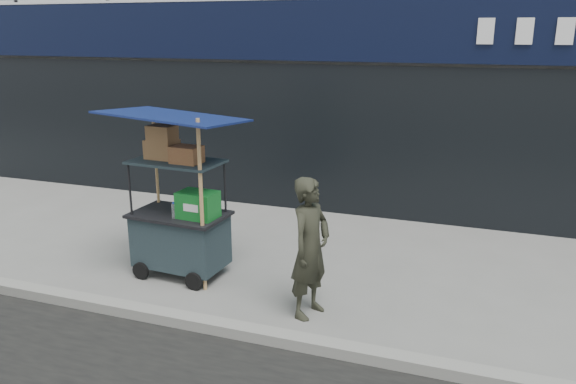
% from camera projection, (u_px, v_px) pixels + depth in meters
% --- Properties ---
extents(ground, '(80.00, 80.00, 0.00)m').
position_uv_depth(ground, '(229.00, 323.00, 5.81)').
color(ground, slate).
rests_on(ground, ground).
extents(curb, '(80.00, 0.18, 0.12)m').
position_uv_depth(curb, '(220.00, 327.00, 5.61)').
color(curb, gray).
rests_on(curb, ground).
extents(vendor_cart, '(1.58, 1.17, 2.05)m').
position_uv_depth(vendor_cart, '(180.00, 219.00, 6.77)').
color(vendor_cart, black).
rests_on(vendor_cart, ground).
extents(vendor_man, '(0.50, 0.63, 1.50)m').
position_uv_depth(vendor_man, '(310.00, 248.00, 5.79)').
color(vendor_man, '#27291E').
rests_on(vendor_man, ground).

